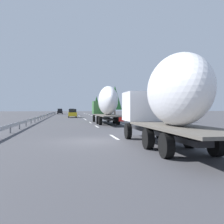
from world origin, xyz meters
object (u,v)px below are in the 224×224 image
at_px(truck_trailing, 167,99).
at_px(car_yellow_coupe, 72,113).
at_px(car_black_suv, 60,111).
at_px(truck_lead, 106,103).
at_px(road_sign, 108,107).
at_px(car_blue_sedan, 72,112).
at_px(car_white_van, 71,111).

bearing_deg(truck_trailing, car_yellow_coupe, 4.91).
height_order(truck_trailing, car_black_suv, truck_trailing).
bearing_deg(car_yellow_coupe, truck_lead, -170.93).
bearing_deg(truck_lead, truck_trailing, -180.00).
xyz_separation_m(truck_trailing, road_sign, (39.15, -3.10, -0.28)).
xyz_separation_m(truck_trailing, car_yellow_coupe, (45.34, 3.90, -1.58)).
bearing_deg(truck_lead, road_sign, -9.65).
xyz_separation_m(car_blue_sedan, road_sign, (-27.08, -6.58, 1.30)).
relative_size(truck_lead, car_black_suv, 3.07).
bearing_deg(car_yellow_coupe, truck_trailing, -175.09).
xyz_separation_m(truck_lead, truck_trailing, (-20.92, -0.00, -0.17)).
distance_m(car_blue_sedan, car_white_van, 22.74).
bearing_deg(road_sign, car_yellow_coupe, 48.49).
bearing_deg(road_sign, car_white_van, 7.46).
height_order(truck_lead, road_sign, truck_lead).
bearing_deg(car_black_suv, truck_trailing, -174.65).
xyz_separation_m(car_white_van, road_sign, (-49.82, -6.53, 1.29)).
bearing_deg(truck_lead, car_yellow_coupe, 9.07).
height_order(truck_lead, car_yellow_coupe, truck_lead).
height_order(car_yellow_coupe, road_sign, road_sign).
xyz_separation_m(car_blue_sedan, car_black_suv, (13.79, 4.02, 0.01)).
bearing_deg(car_yellow_coupe, car_black_suv, 5.92).
distance_m(truck_lead, car_black_suv, 59.60).
relative_size(truck_lead, car_yellow_coupe, 3.15).
bearing_deg(road_sign, truck_trailing, 175.47).
height_order(car_white_van, road_sign, road_sign).
distance_m(car_blue_sedan, car_black_suv, 14.37).
height_order(car_blue_sedan, car_white_van, car_white_van).
bearing_deg(car_black_suv, car_yellow_coupe, -174.08).
relative_size(car_white_van, road_sign, 1.33).
height_order(truck_trailing, road_sign, truck_trailing).
bearing_deg(truck_trailing, car_black_suv, 5.35).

